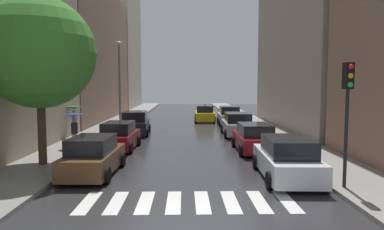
# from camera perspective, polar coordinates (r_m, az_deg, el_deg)

# --- Properties ---
(ground_plane) EXTENTS (28.00, 72.00, 0.04)m
(ground_plane) POSITION_cam_1_polar(r_m,az_deg,el_deg) (33.06, -0.99, -1.59)
(ground_plane) COLOR #2C2C2F
(sidewalk_left) EXTENTS (3.00, 72.00, 0.15)m
(sidewalk_left) POSITION_cam_1_polar(r_m,az_deg,el_deg) (33.66, -12.13, -1.42)
(sidewalk_left) COLOR gray
(sidewalk_left) RESTS_ON ground
(sidewalk_right) EXTENTS (3.00, 72.00, 0.15)m
(sidewalk_right) POSITION_cam_1_polar(r_m,az_deg,el_deg) (33.70, 10.14, -1.38)
(sidewalk_right) COLOR gray
(sidewalk_right) RESTS_ON ground
(crosswalk_stripes) EXTENTS (6.75, 2.20, 0.01)m
(crosswalk_stripes) POSITION_cam_1_polar(r_m,az_deg,el_deg) (11.49, -0.64, -13.84)
(crosswalk_stripes) COLOR silver
(crosswalk_stripes) RESTS_ON ground
(building_left_mid) EXTENTS (6.00, 21.91, 13.92)m
(building_left_mid) POSITION_cam_1_polar(r_m,az_deg,el_deg) (39.72, -17.33, 9.36)
(building_left_mid) COLOR #8C6B56
(building_left_mid) RESTS_ON ground
(building_left_far) EXTENTS (6.00, 14.83, 18.50)m
(building_left_far) POSITION_cam_1_polar(r_m,az_deg,el_deg) (58.67, -12.06, 10.19)
(building_left_far) COLOR #B2A38C
(building_left_far) RESTS_ON ground
(building_right_mid) EXTENTS (6.00, 18.45, 19.59)m
(building_right_mid) POSITION_cam_1_polar(r_m,az_deg,el_deg) (32.71, 19.40, 15.34)
(building_right_mid) COLOR #9E9384
(building_right_mid) RESTS_ON ground
(parked_car_left_nearest) EXTENTS (2.07, 4.32, 1.61)m
(parked_car_left_nearest) POSITION_cam_1_polar(r_m,az_deg,el_deg) (15.16, -15.61, -6.49)
(parked_car_left_nearest) COLOR brown
(parked_car_left_nearest) RESTS_ON ground
(parked_car_left_second) EXTENTS (2.11, 4.08, 1.60)m
(parked_car_left_second) POSITION_cam_1_polar(r_m,az_deg,el_deg) (20.68, -11.66, -3.42)
(parked_car_left_second) COLOR maroon
(parked_car_left_second) RESTS_ON ground
(parked_car_left_third) EXTENTS (2.25, 4.12, 1.75)m
(parked_car_left_third) POSITION_cam_1_polar(r_m,az_deg,el_deg) (26.66, -9.15, -1.40)
(parked_car_left_third) COLOR black
(parked_car_left_third) RESTS_ON ground
(parked_car_right_nearest) EXTENTS (2.27, 4.78, 1.65)m
(parked_car_right_nearest) POSITION_cam_1_polar(r_m,az_deg,el_deg) (14.53, 15.01, -6.89)
(parked_car_right_nearest) COLOR silver
(parked_car_right_nearest) RESTS_ON ground
(parked_car_right_second) EXTENTS (2.10, 4.50, 1.56)m
(parked_car_right_second) POSITION_cam_1_polar(r_m,az_deg,el_deg) (20.02, 9.99, -3.71)
(parked_car_right_second) COLOR maroon
(parked_car_right_second) RESTS_ON ground
(parked_car_right_third) EXTENTS (2.22, 4.67, 1.68)m
(parked_car_right_third) POSITION_cam_1_polar(r_m,az_deg,el_deg) (26.09, 7.31, -1.58)
(parked_car_right_third) COLOR #B2B7BF
(parked_car_right_third) RESTS_ON ground
(parked_car_right_fourth) EXTENTS (2.17, 4.06, 1.75)m
(parked_car_right_fourth) POSITION_cam_1_polar(r_m,az_deg,el_deg) (32.83, 6.00, -0.21)
(parked_car_right_fourth) COLOR #B2B7BF
(parked_car_right_fourth) RESTS_ON ground
(taxi_midroad) EXTENTS (2.20, 4.65, 1.81)m
(taxi_midroad) POSITION_cam_1_polar(r_m,az_deg,el_deg) (36.03, 2.07, 0.19)
(taxi_midroad) COLOR yellow
(taxi_midroad) RESTS_ON ground
(pedestrian_foreground) EXTENTS (1.07, 1.07, 1.90)m
(pedestrian_foreground) POSITION_cam_1_polar(r_m,az_deg,el_deg) (21.22, -18.44, -1.14)
(pedestrian_foreground) COLOR gray
(pedestrian_foreground) RESTS_ON sidewalk_left
(pedestrian_near_tree) EXTENTS (1.04, 1.04, 2.11)m
(pedestrian_near_tree) POSITION_cam_1_polar(r_m,az_deg,el_deg) (25.19, -18.43, 0.05)
(pedestrian_near_tree) COLOR gray
(pedestrian_near_tree) RESTS_ON sidewalk_left
(street_tree_left) EXTENTS (4.91, 4.91, 7.41)m
(street_tree_left) POSITION_cam_1_polar(r_m,az_deg,el_deg) (17.10, -23.40, 9.16)
(street_tree_left) COLOR #513823
(street_tree_left) RESTS_ON sidewalk_left
(traffic_light_right_corner) EXTENTS (0.30, 0.42, 4.30)m
(traffic_light_right_corner) POSITION_cam_1_polar(r_m,az_deg,el_deg) (13.16, 23.79, 2.68)
(traffic_light_right_corner) COLOR black
(traffic_light_right_corner) RESTS_ON sidewalk_right
(lamp_post_left) EXTENTS (0.60, 0.28, 7.14)m
(lamp_post_left) POSITION_cam_1_polar(r_m,az_deg,el_deg) (30.25, -11.61, 5.82)
(lamp_post_left) COLOR #595B60
(lamp_post_left) RESTS_ON sidewalk_left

